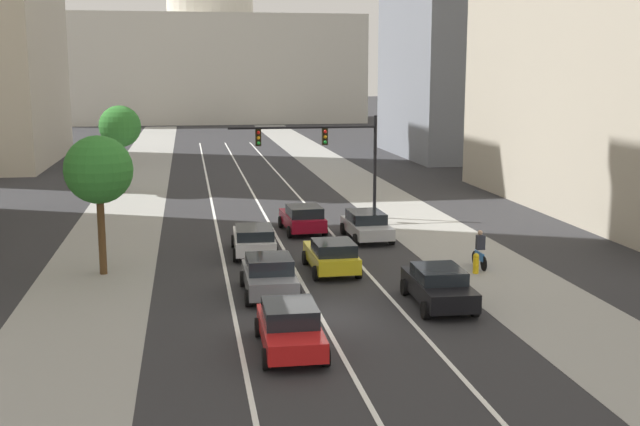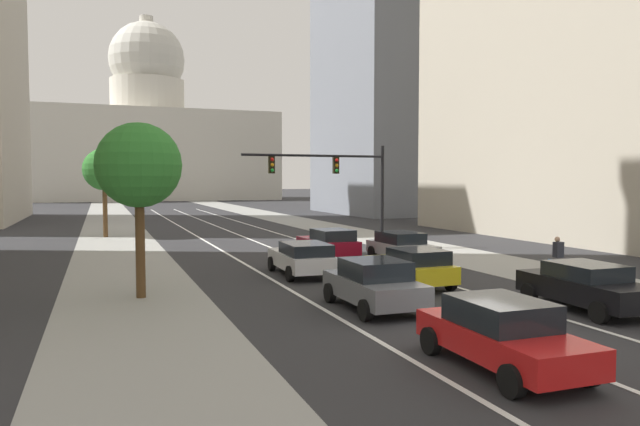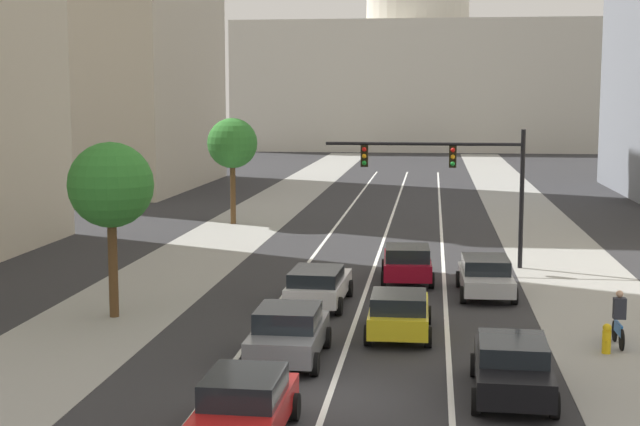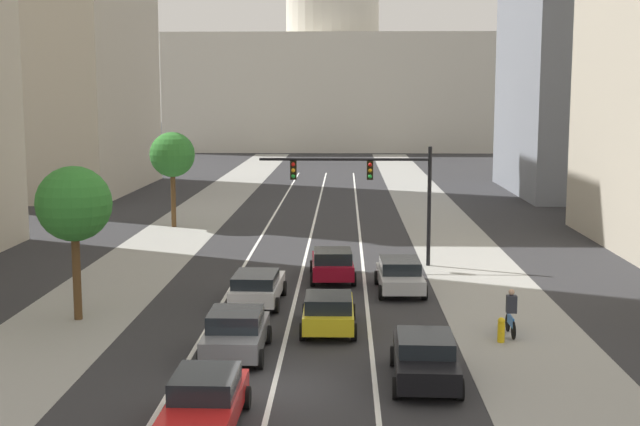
# 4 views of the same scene
# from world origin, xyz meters

# --- Properties ---
(ground_plane) EXTENTS (400.00, 400.00, 0.00)m
(ground_plane) POSITION_xyz_m (0.00, 40.00, 0.00)
(ground_plane) COLOR #2B2B2D
(sidewalk_left) EXTENTS (4.90, 130.00, 0.01)m
(sidewalk_left) POSITION_xyz_m (-8.54, 35.00, 0.01)
(sidewalk_left) COLOR gray
(sidewalk_left) RESTS_ON ground
(sidewalk_right) EXTENTS (4.90, 130.00, 0.01)m
(sidewalk_right) POSITION_xyz_m (8.54, 35.00, 0.01)
(sidewalk_right) COLOR gray
(sidewalk_right) RESTS_ON ground
(lane_stripe_left) EXTENTS (0.16, 90.00, 0.01)m
(lane_stripe_left) POSITION_xyz_m (-3.05, 25.00, 0.01)
(lane_stripe_left) COLOR white
(lane_stripe_left) RESTS_ON ground
(lane_stripe_center) EXTENTS (0.16, 90.00, 0.01)m
(lane_stripe_center) POSITION_xyz_m (0.00, 25.00, 0.01)
(lane_stripe_center) COLOR white
(lane_stripe_center) RESTS_ON ground
(lane_stripe_right) EXTENTS (0.16, 90.00, 0.01)m
(lane_stripe_right) POSITION_xyz_m (3.05, 25.00, 0.01)
(lane_stripe_right) COLOR white
(lane_stripe_right) RESTS_ON ground
(capitol_building) EXTENTS (50.64, 22.50, 37.36)m
(capitol_building) POSITION_xyz_m (0.00, 113.28, 12.35)
(capitol_building) COLOR beige
(capitol_building) RESTS_ON ground
(car_red) EXTENTS (2.04, 4.32, 1.50)m
(car_red) POSITION_xyz_m (-1.52, -3.02, 0.78)
(car_red) COLOR red
(car_red) RESTS_ON ground
(car_crimson) EXTENTS (2.26, 4.30, 1.54)m
(car_crimson) POSITION_xyz_m (1.53, 14.98, 0.80)
(car_crimson) COLOR maroon
(car_crimson) RESTS_ON ground
(car_gray) EXTENTS (2.11, 4.14, 1.57)m
(car_gray) POSITION_xyz_m (-1.52, 3.26, 0.80)
(car_gray) COLOR slate
(car_gray) RESTS_ON ground
(car_silver) EXTENTS (2.16, 4.36, 1.44)m
(car_silver) POSITION_xyz_m (4.57, 12.75, 0.77)
(car_silver) COLOR #B2B5BA
(car_silver) RESTS_ON ground
(car_yellow) EXTENTS (2.08, 4.17, 1.48)m
(car_yellow) POSITION_xyz_m (1.52, 6.31, 0.77)
(car_yellow) COLOR yellow
(car_yellow) RESTS_ON ground
(car_black) EXTENTS (2.16, 4.49, 1.47)m
(car_black) POSITION_xyz_m (4.57, 0.80, 0.77)
(car_black) COLOR black
(car_black) RESTS_ON ground
(car_white) EXTENTS (2.19, 4.50, 1.43)m
(car_white) POSITION_xyz_m (-1.53, 10.22, 0.77)
(car_white) COLOR silver
(car_white) RESTS_ON ground
(traffic_signal_mast) EXTENTS (8.73, 0.39, 6.10)m
(traffic_signal_mast) POSITION_xyz_m (3.52, 18.56, 4.33)
(traffic_signal_mast) COLOR black
(traffic_signal_mast) RESTS_ON ground
(fire_hydrant) EXTENTS (0.26, 0.35, 0.91)m
(fire_hydrant) POSITION_xyz_m (7.66, 5.05, 0.46)
(fire_hydrant) COLOR yellow
(fire_hydrant) RESTS_ON ground
(cyclist) EXTENTS (0.36, 1.70, 1.72)m
(cyclist) POSITION_xyz_m (8.16, 5.93, 0.85)
(cyclist) COLOR black
(cyclist) RESTS_ON ground
(street_tree_near_left) EXTENTS (2.90, 2.90, 6.01)m
(street_tree_near_left) POSITION_xyz_m (-8.27, 7.66, 4.52)
(street_tree_near_left) COLOR #51381E
(street_tree_near_left) RESTS_ON ground
(street_tree_mid_left) EXTENTS (2.96, 2.96, 6.28)m
(street_tree_mid_left) POSITION_xyz_m (-9.21, 30.92, 4.76)
(street_tree_mid_left) COLOR #51381E
(street_tree_mid_left) RESTS_ON ground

